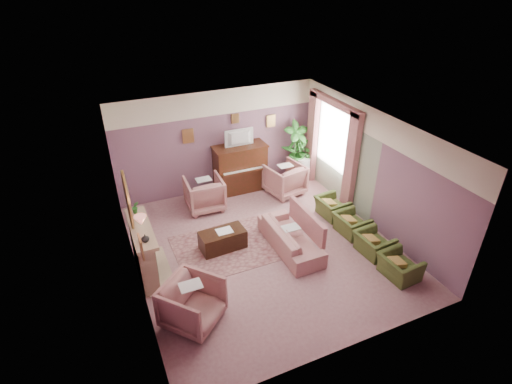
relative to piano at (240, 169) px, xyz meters
name	(u,v)px	position (x,y,z in m)	size (l,w,h in m)	color
floor	(264,247)	(-0.50, -2.68, -0.65)	(5.50, 6.00, 0.01)	#A27177
ceiling	(266,131)	(-0.50, -2.68, 2.15)	(5.50, 6.00, 0.01)	silver
wall_back	(218,142)	(-0.50, 0.32, 0.75)	(5.50, 0.02, 2.80)	slate
wall_front	(350,287)	(-0.50, -5.68, 0.75)	(5.50, 0.02, 2.80)	slate
wall_left	(130,224)	(-3.25, -2.68, 0.75)	(0.02, 6.00, 2.80)	slate
wall_right	(372,170)	(2.25, -2.68, 0.75)	(0.02, 6.00, 2.80)	slate
picture_rail_band	(216,103)	(-0.50, 0.31, 1.82)	(5.50, 0.01, 0.65)	white
stripe_panel	(339,160)	(2.23, -1.38, 0.42)	(0.01, 3.00, 2.15)	#9DAB90
fireplace_surround	(143,252)	(-3.09, -2.48, -0.10)	(0.30, 1.40, 1.10)	tan
fireplace_inset	(149,257)	(-2.99, -2.48, -0.25)	(0.18, 0.72, 0.68)	black
fire_ember	(152,263)	(-2.95, -2.48, -0.43)	(0.06, 0.54, 0.10)	orange
mantel_shelf	(141,229)	(-3.06, -2.48, 0.47)	(0.40, 1.55, 0.07)	tan
hearth	(157,270)	(-2.89, -2.48, -0.64)	(0.55, 1.50, 0.02)	tan
mirror_frame	(128,200)	(-3.20, -2.48, 1.15)	(0.04, 0.72, 1.20)	tan
mirror_glass	(129,200)	(-3.17, -2.48, 1.15)	(0.01, 0.60, 1.06)	white
sconce_shade	(141,220)	(-3.12, -3.53, 1.33)	(0.20, 0.20, 0.16)	#F6806E
piano	(240,169)	(0.00, 0.00, 0.00)	(1.40, 0.60, 1.30)	#422011
piano_keyshelf	(245,172)	(0.00, -0.35, 0.07)	(1.30, 0.12, 0.06)	#422011
piano_keys	(245,170)	(0.00, -0.35, 0.11)	(1.20, 0.08, 0.02)	silver
piano_top	(240,147)	(0.00, 0.00, 0.66)	(1.45, 0.65, 0.04)	#422011
television	(240,137)	(0.00, -0.05, 0.95)	(0.80, 0.12, 0.48)	black
print_back_left	(188,136)	(-1.30, 0.28, 1.07)	(0.30, 0.03, 0.38)	tan
print_back_right	(271,121)	(1.05, 0.28, 1.13)	(0.26, 0.03, 0.34)	tan
print_back_mid	(235,119)	(0.00, 0.28, 1.35)	(0.22, 0.03, 0.26)	tan
print_left_wall	(141,247)	(-3.21, -3.88, 1.07)	(0.03, 0.28, 0.36)	tan
window_blind	(334,135)	(2.20, -1.13, 1.05)	(0.03, 1.40, 1.80)	beige
curtain_left	(351,164)	(2.12, -2.05, 0.65)	(0.16, 0.34, 2.60)	#A96467
curtain_right	(312,137)	(2.12, -0.21, 0.65)	(0.16, 0.34, 2.60)	#A96467
pelmet	(335,103)	(2.12, -1.13, 1.91)	(0.16, 2.20, 0.16)	#A96467
mantel_plant	(135,207)	(-3.05, -1.93, 0.64)	(0.16, 0.16, 0.28)	#2D7C2A
mantel_vase	(145,238)	(-3.05, -2.98, 0.58)	(0.16, 0.16, 0.16)	white
area_rug	(231,246)	(-1.18, -2.35, -0.64)	(2.50, 1.80, 0.01)	#935F60
coffee_table	(223,240)	(-1.36, -2.32, -0.43)	(1.00, 0.50, 0.45)	black
table_paper	(224,231)	(-1.31, -2.32, -0.20)	(0.35, 0.28, 0.01)	white
sofa	(290,233)	(0.02, -2.92, -0.26)	(0.64, 1.92, 0.78)	tan
sofa_throw	(307,221)	(0.42, -2.92, -0.05)	(0.10, 1.46, 0.53)	#A96467
floral_armchair_left	(204,192)	(-1.21, -0.54, -0.17)	(0.91, 0.91, 0.95)	tan
floral_armchair_right	(285,178)	(1.04, -0.68, -0.17)	(0.91, 0.91, 0.95)	tan
floral_armchair_front	(192,301)	(-2.55, -4.10, -0.17)	(0.91, 0.91, 0.95)	tan
olive_chair_a	(400,264)	(1.59, -4.64, -0.32)	(0.54, 0.76, 0.66)	#475825
olive_chair_b	(374,241)	(1.59, -3.82, -0.32)	(0.54, 0.76, 0.66)	#475825
olive_chair_c	(352,221)	(1.59, -3.00, -0.32)	(0.54, 0.76, 0.66)	#475825
olive_chair_d	(332,204)	(1.59, -2.18, -0.32)	(0.54, 0.76, 0.66)	#475825
side_table	(301,168)	(1.88, -0.12, -0.30)	(0.52, 0.52, 0.70)	white
side_plant_big	(302,152)	(1.88, -0.12, 0.22)	(0.30, 0.30, 0.34)	#2D7C2A
side_plant_small	(308,153)	(2.00, -0.22, 0.19)	(0.16, 0.16, 0.28)	#2D7C2A
palm_pot	(295,174)	(1.70, -0.07, -0.48)	(0.34, 0.34, 0.34)	brown
palm_plant	(296,146)	(1.70, -0.07, 0.41)	(0.76, 0.76, 1.44)	#2D7C2A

